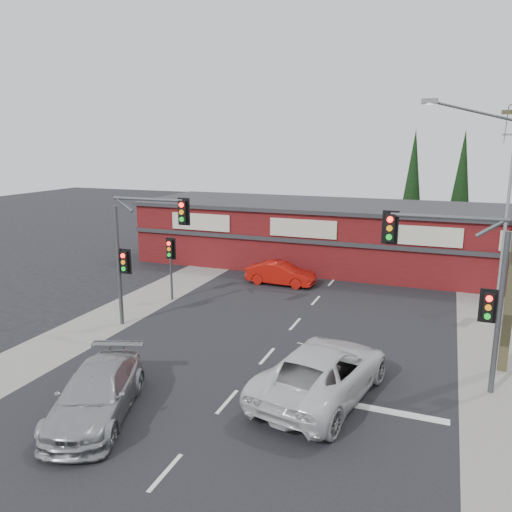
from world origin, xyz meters
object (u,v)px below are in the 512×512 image
(white_suv, at_px, (323,371))
(silver_suv, at_px, (96,394))
(red_sedan, at_px, (281,273))
(shop_building, at_px, (333,234))

(white_suv, xyz_separation_m, silver_suv, (-6.12, -3.75, -0.12))
(red_sedan, xyz_separation_m, shop_building, (1.74, 6.03, 1.46))
(white_suv, height_order, red_sedan, white_suv)
(shop_building, bearing_deg, white_suv, -78.37)
(red_sedan, bearing_deg, white_suv, -153.88)
(silver_suv, xyz_separation_m, red_sedan, (0.63, 15.93, -0.08))
(white_suv, height_order, shop_building, shop_building)
(white_suv, bearing_deg, silver_suv, 42.33)
(white_suv, relative_size, shop_building, 0.23)
(white_suv, height_order, silver_suv, white_suv)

